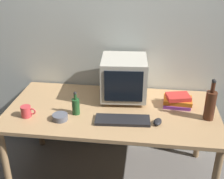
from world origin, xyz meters
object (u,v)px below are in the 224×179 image
at_px(keyboard, 123,120).
at_px(book_stack, 177,101).
at_px(computer_mouse, 158,122).
at_px(bottle_tall, 210,104).
at_px(cd_spindle, 60,117).
at_px(mug, 26,111).
at_px(bottle_short, 76,106).
at_px(crt_monitor, 124,78).

height_order(keyboard, book_stack, book_stack).
distance_m(computer_mouse, bottle_tall, 0.43).
bearing_deg(computer_mouse, book_stack, 76.33).
xyz_separation_m(computer_mouse, bottle_tall, (0.39, 0.13, 0.11)).
xyz_separation_m(keyboard, cd_spindle, (-0.48, -0.03, 0.01)).
bearing_deg(bottle_tall, book_stack, 140.74).
xyz_separation_m(mug, cd_spindle, (0.27, -0.01, -0.02)).
bearing_deg(bottle_short, mug, -166.35).
bearing_deg(book_stack, crt_monitor, 169.76).
distance_m(bottle_short, book_stack, 0.85).
relative_size(bottle_short, cd_spindle, 1.64).
bearing_deg(bottle_tall, keyboard, -169.05).
bearing_deg(bottle_short, book_stack, 16.56).
distance_m(bottle_tall, bottle_short, 1.04).
bearing_deg(bottle_tall, crt_monitor, 158.73).
relative_size(crt_monitor, book_stack, 1.69).
bearing_deg(crt_monitor, bottle_short, -137.19).
relative_size(mug, cd_spindle, 1.00).
bearing_deg(keyboard, crt_monitor, 90.10).
relative_size(bottle_tall, cd_spindle, 2.82).
height_order(crt_monitor, cd_spindle, crt_monitor).
height_order(bottle_short, cd_spindle, bottle_short).
height_order(keyboard, bottle_short, bottle_short).
distance_m(keyboard, bottle_tall, 0.68).
bearing_deg(bottle_short, computer_mouse, -6.06).
distance_m(computer_mouse, mug, 1.03).
height_order(crt_monitor, book_stack, crt_monitor).
bearing_deg(book_stack, cd_spindle, -159.32).
xyz_separation_m(book_stack, cd_spindle, (-0.92, -0.35, -0.02)).
relative_size(crt_monitor, mug, 3.44).
relative_size(crt_monitor, cd_spindle, 3.44).
height_order(crt_monitor, computer_mouse, crt_monitor).
bearing_deg(book_stack, bottle_short, -163.44).
distance_m(bottle_short, mug, 0.39).
xyz_separation_m(computer_mouse, mug, (-1.02, -0.02, 0.03)).
relative_size(keyboard, bottle_tall, 1.24).
height_order(crt_monitor, bottle_tall, crt_monitor).
distance_m(crt_monitor, bottle_short, 0.49).
relative_size(crt_monitor, keyboard, 0.98).
relative_size(crt_monitor, computer_mouse, 4.13).
height_order(computer_mouse, cd_spindle, cd_spindle).
xyz_separation_m(crt_monitor, book_stack, (0.46, -0.08, -0.15)).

